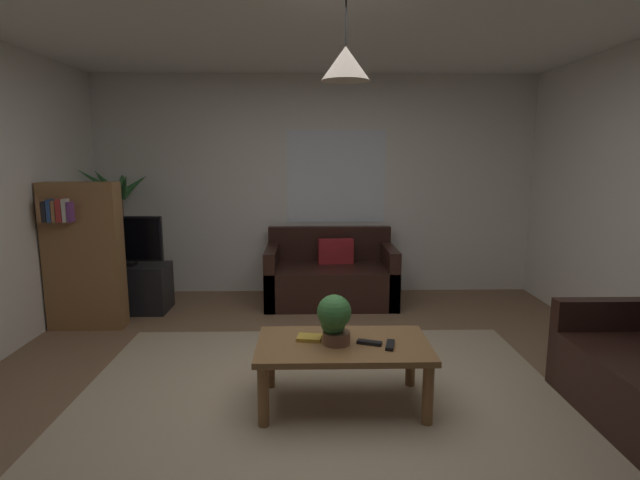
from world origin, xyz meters
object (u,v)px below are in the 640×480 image
at_px(book_on_table_0, 309,338).
at_px(remote_on_table_0, 369,343).
at_px(remote_on_table_1, 390,345).
at_px(pendant_lamp, 346,63).
at_px(bookshelf_corner, 83,255).
at_px(couch_under_window, 331,278).
at_px(coffee_table, 343,352).
at_px(tv, 122,240).
at_px(tv_stand, 126,288).
at_px(potted_palm_corner, 122,235).
at_px(potted_plant_on_table, 334,318).

bearing_deg(book_on_table_0, remote_on_table_0, -13.41).
relative_size(remote_on_table_1, pendant_lamp, 0.33).
xyz_separation_m(remote_on_table_1, bookshelf_corner, (-2.66, 1.63, 0.27)).
bearing_deg(book_on_table_0, couch_under_window, 83.99).
bearing_deg(remote_on_table_1, couch_under_window, 109.82).
relative_size(coffee_table, pendant_lamp, 2.34).
relative_size(couch_under_window, bookshelf_corner, 1.02).
bearing_deg(tv, remote_on_table_1, -40.59).
xyz_separation_m(coffee_table, bookshelf_corner, (-2.36, 1.55, 0.35)).
relative_size(tv_stand, potted_palm_corner, 0.58).
distance_m(tv_stand, tv, 0.52).
relative_size(remote_on_table_1, bookshelf_corner, 0.11).
bearing_deg(couch_under_window, tv_stand, -172.81).
distance_m(couch_under_window, coffee_table, 2.34).
xyz_separation_m(book_on_table_0, remote_on_table_0, (0.39, -0.09, -0.00)).
bearing_deg(book_on_table_0, tv, 134.60).
xyz_separation_m(coffee_table, tv_stand, (-2.18, 2.06, -0.12)).
bearing_deg(book_on_table_0, remote_on_table_1, -14.72).
relative_size(remote_on_table_1, tv_stand, 0.18).
bearing_deg(book_on_table_0, potted_plant_on_table, -28.31).
xyz_separation_m(couch_under_window, remote_on_table_0, (0.15, -2.37, 0.17)).
xyz_separation_m(remote_on_table_1, pendant_lamp, (-0.30, 0.07, 1.74)).
xyz_separation_m(tv, bookshelf_corner, (-0.19, -0.49, -0.05)).
height_order(couch_under_window, tv_stand, couch_under_window).
relative_size(book_on_table_0, potted_palm_corner, 0.10).
distance_m(book_on_table_0, tv, 2.80).
bearing_deg(potted_plant_on_table, tv, 135.64).
xyz_separation_m(couch_under_window, tv_stand, (-2.19, -0.28, -0.03)).
distance_m(potted_plant_on_table, pendant_lamp, 1.58).
bearing_deg(pendant_lamp, bookshelf_corner, 146.67).
distance_m(potted_plant_on_table, tv_stand, 2.99).
height_order(coffee_table, potted_plant_on_table, potted_plant_on_table).
distance_m(couch_under_window, potted_plant_on_table, 2.39).
height_order(tv, bookshelf_corner, bookshelf_corner).
xyz_separation_m(book_on_table_0, tv, (-1.95, 1.98, 0.32)).
distance_m(remote_on_table_0, tv_stand, 3.15).
bearing_deg(pendant_lamp, potted_palm_corner, 132.87).
distance_m(remote_on_table_1, bookshelf_corner, 3.13).
relative_size(coffee_table, remote_on_table_0, 7.06).
distance_m(remote_on_table_0, remote_on_table_1, 0.14).
distance_m(couch_under_window, remote_on_table_0, 2.38).
xyz_separation_m(book_on_table_0, remote_on_table_1, (0.52, -0.14, -0.00)).
bearing_deg(potted_palm_corner, book_on_table_0, -49.23).
height_order(potted_plant_on_table, bookshelf_corner, bookshelf_corner).
height_order(potted_plant_on_table, tv_stand, potted_plant_on_table).
bearing_deg(remote_on_table_0, book_on_table_0, -83.09).
distance_m(remote_on_table_1, tv, 3.27).
relative_size(book_on_table_0, bookshelf_corner, 0.11).
xyz_separation_m(coffee_table, remote_on_table_1, (0.30, -0.07, 0.08)).
distance_m(remote_on_table_0, pendant_lamp, 1.75).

